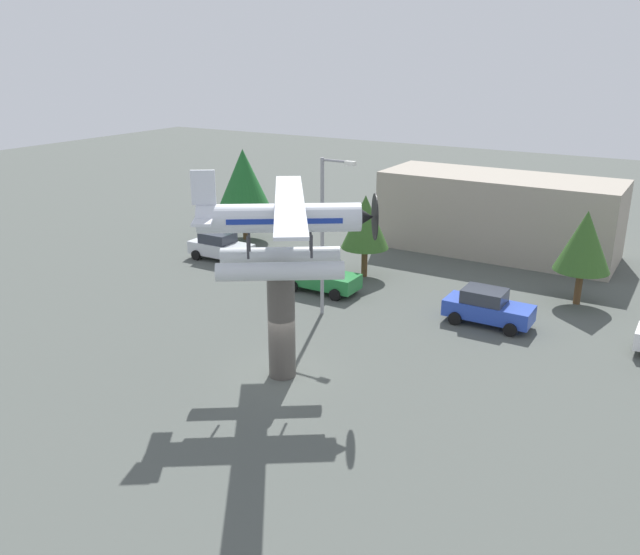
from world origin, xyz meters
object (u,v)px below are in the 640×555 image
Objects in this scene: floatplane_monument at (283,230)px; car_far_blue at (487,307)px; storefront_building at (498,214)px; tree_west at (244,182)px; car_near_silver at (220,246)px; tree_east at (365,222)px; streetlight_primary at (326,226)px; display_pedestal at (282,325)px; tree_center_back at (585,241)px; car_mid_green at (321,276)px.

floatplane_monument is 2.20× the size of car_far_blue.
tree_west is at bearing -159.37° from storefront_building.
car_near_silver is at bearing -71.36° from tree_west.
car_far_blue is 9.44m from tree_east.
streetlight_primary is 0.53× the size of storefront_building.
car_far_blue is at bearing 21.85° from streetlight_primary.
display_pedestal is 0.92× the size of tree_east.
tree_center_back is (3.25, 5.16, 2.54)m from car_far_blue.
streetlight_primary is (-1.87, 6.64, 2.35)m from display_pedestal.
streetlight_primary is at bearing -142.64° from tree_center_back.
car_far_blue is at bearing -21.82° from tree_east.
floatplane_monument is 7.04m from streetlight_primary.
floatplane_monument is at bearing 34.09° from display_pedestal.
car_mid_green is 0.84× the size of tree_center_back.
tree_east is at bearing -171.41° from tree_center_back.
tree_west is (-1.60, 4.73, 3.23)m from car_near_silver.
car_far_blue is (9.34, 0.15, 0.00)m from car_mid_green.
tree_east is at bearing 99.66° from streetlight_primary.
floatplane_monument is 11.45m from car_mid_green.
floatplane_monument reaches higher than tree_center_back.
floatplane_monument reaches higher than display_pedestal.
display_pedestal is 13.37m from tree_east.
display_pedestal is 0.89× the size of tree_center_back.
tree_west is at bearing 177.10° from tree_center_back.
floatplane_monument is at bearing -120.53° from tree_center_back.
car_far_blue is 0.28× the size of storefront_building.
tree_center_back is (21.13, 3.58, 2.54)m from car_near_silver.
car_mid_green is at bearing -157.11° from tree_center_back.
tree_west is (-14.06, 15.85, -2.04)m from floatplane_monument.
streetlight_primary reaches higher than tree_center_back.
floatplane_monument is at bearing -41.74° from car_near_silver.
car_near_silver is at bearing -143.39° from storefront_building.
display_pedestal is 1.07× the size of car_far_blue.
tree_east is at bearing 76.23° from car_mid_green.
display_pedestal is at bearing -42.17° from car_near_silver.
car_far_blue is 0.84× the size of tree_center_back.
car_mid_green and car_far_blue have the same top height.
display_pedestal is 21.25m from tree_west.
display_pedestal is 0.57× the size of streetlight_primary.
display_pedestal is 22.11m from storefront_building.
floatplane_monument is at bearing -76.70° from tree_east.
tree_center_back reaches higher than display_pedestal.
car_mid_green is at bearing 124.79° from streetlight_primary.
tree_center_back is at bearing 25.38° from floatplane_monument.
car_near_silver and car_mid_green have the same top height.
tree_center_back is (10.64, 8.13, -1.17)m from streetlight_primary.
display_pedestal is 10.28m from car_mid_green.
storefront_building is at bearing 84.28° from display_pedestal.
tree_east is at bearing 102.78° from display_pedestal.
streetlight_primary reaches higher than display_pedestal.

